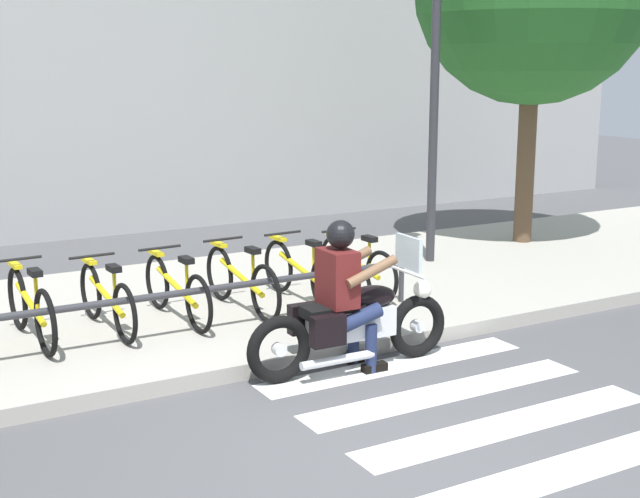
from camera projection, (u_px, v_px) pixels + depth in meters
The scene contains 16 objects.
ground_plane at pixel (393, 456), 6.35m from camera, with size 48.00×48.00×0.00m, color #4C4C4F.
sidewalk at pixel (186, 310), 9.85m from camera, with size 24.00×4.40×0.15m, color #A8A399.
crosswalk_stripe_1 at pixel (585, 464), 6.21m from camera, with size 2.80×0.40×0.01m, color white.
crosswalk_stripe_2 at pixel (508, 425), 6.89m from camera, with size 2.80×0.40×0.01m, color white.
crosswalk_stripe_3 at pixel (446, 392), 7.57m from camera, with size 2.80×0.40×0.01m, color white.
crosswalk_stripe_4 at pixel (394, 365), 8.25m from camera, with size 2.80×0.40×0.01m, color white.
motorcycle at pixel (352, 322), 8.06m from camera, with size 2.12×0.62×1.22m.
rider at pixel (345, 285), 7.95m from camera, with size 0.63×0.54×1.43m.
bicycle_1 at pixel (31, 307), 8.38m from camera, with size 0.48×1.66×0.78m.
bicycle_2 at pixel (107, 299), 8.75m from camera, with size 0.48×1.62×0.73m.
bicycle_3 at pixel (177, 290), 9.11m from camera, with size 0.48×1.68×0.73m.
bicycle_4 at pixel (241, 280), 9.47m from camera, with size 0.48×1.70×0.75m.
bicycle_5 at pixel (301, 272), 9.84m from camera, with size 0.48×1.67×0.75m.
bicycle_6 at pixel (357, 266), 10.20m from camera, with size 0.48×1.57×0.73m.
bike_rack at pixel (196, 294), 8.62m from camera, with size 5.07×0.07×0.49m.
street_lamp at pixel (435, 87), 11.50m from camera, with size 0.28×0.28×4.12m.
Camera 1 is at (-3.39, -4.85, 2.80)m, focal length 48.77 mm.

